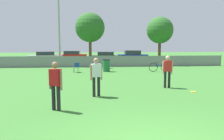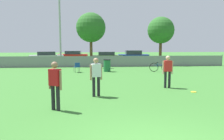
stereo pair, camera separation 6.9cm
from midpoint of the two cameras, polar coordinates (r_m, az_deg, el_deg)
name	(u,v)px [view 1 (the left image)]	position (r m, az deg, el deg)	size (l,w,h in m)	color
fence_backline	(105,61)	(22.25, -1.89, 2.26)	(24.95, 0.07, 1.21)	gray
light_pole	(59,10)	(23.60, -13.88, 14.96)	(0.90, 0.36, 9.91)	#9E9EA3
tree_near_pole	(90,28)	(25.04, -5.85, 10.95)	(3.31, 3.31, 5.82)	brown
tree_far_right	(160,30)	(25.46, 12.33, 10.07)	(2.99, 2.99, 5.36)	brown
player_defender_red	(56,82)	(7.66, -14.78, -3.15)	(0.48, 0.40, 1.68)	black
player_thrower_red	(167,69)	(11.69, 14.12, 0.19)	(0.55, 0.22, 1.68)	black
player_receiver_white	(96,74)	(9.44, -4.35, -1.13)	(0.54, 0.32, 1.68)	black
frisbee_disc	(193,92)	(11.15, 20.32, -5.34)	(0.26, 0.26, 0.03)	yellow
folding_chair_sideline	(76,67)	(17.95, -9.41, 0.89)	(0.53, 0.53, 0.80)	#333338
bicycle_sideline	(159,67)	(18.60, 12.13, 0.74)	(1.70, 0.49, 0.79)	black
trash_bin	(106,65)	(18.27, -1.58, 1.22)	(0.61, 0.61, 1.04)	#1E6638
parked_car_silver	(45,57)	(30.99, -17.05, 3.39)	(4.71, 2.57, 1.32)	black
parked_car_red	(72,55)	(33.19, -10.44, 3.78)	(4.42, 2.01, 1.33)	black
parked_car_olive	(106,56)	(30.07, -1.68, 3.57)	(4.35, 2.20, 1.29)	black
parked_car_blue	(132,56)	(30.40, 5.25, 3.70)	(4.16, 1.79, 1.46)	black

